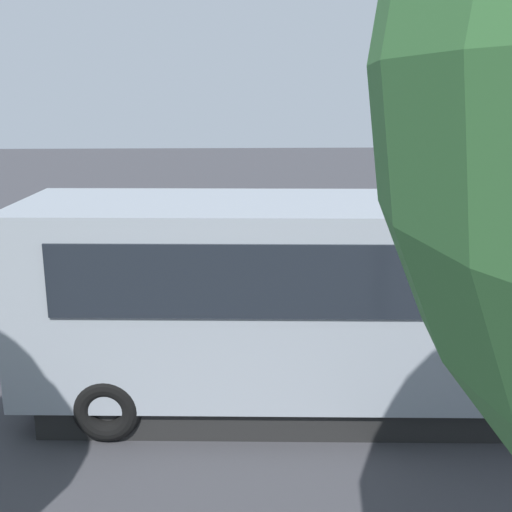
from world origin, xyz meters
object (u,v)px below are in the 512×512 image
(spectator_left, at_px, (364,288))
(stunt_motorcycle, at_px, (151,236))
(tour_bus, at_px, (335,306))
(spectator_right, at_px, (243,287))
(traffic_cone, at_px, (256,267))
(parked_motorcycle_silver, at_px, (220,325))
(spectator_centre, at_px, (297,286))
(spectator_far_left, at_px, (420,286))

(spectator_left, bearing_deg, stunt_motorcycle, -45.97)
(stunt_motorcycle, bearing_deg, tour_bus, 115.72)
(spectator_right, bearing_deg, traffic_cone, -96.13)
(tour_bus, relative_size, spectator_right, 5.69)
(parked_motorcycle_silver, distance_m, stunt_motorcycle, 5.86)
(spectator_centre, height_order, parked_motorcycle_silver, spectator_centre)
(tour_bus, relative_size, spectator_left, 5.53)
(traffic_cone, bearing_deg, spectator_far_left, 127.39)
(spectator_right, bearing_deg, spectator_left, 174.15)
(spectator_far_left, xyz_separation_m, stunt_motorcycle, (5.94, -4.98, -0.06))
(stunt_motorcycle, bearing_deg, spectator_right, 116.90)
(spectator_left, height_order, traffic_cone, spectator_left)
(spectator_left, bearing_deg, tour_bus, 69.18)
(parked_motorcycle_silver, bearing_deg, spectator_left, -169.73)
(tour_bus, relative_size, traffic_cone, 15.15)
(spectator_centre, xyz_separation_m, traffic_cone, (0.68, -3.91, -0.70))
(traffic_cone, bearing_deg, stunt_motorcycle, -17.46)
(spectator_left, height_order, spectator_right, spectator_left)
(tour_bus, height_order, spectator_left, tour_bus)
(traffic_cone, bearing_deg, tour_bus, 97.72)
(tour_bus, bearing_deg, spectator_left, -110.82)
(spectator_left, xyz_separation_m, spectator_centre, (1.32, -0.19, -0.02))
(stunt_motorcycle, bearing_deg, parked_motorcycle_silver, 109.43)
(spectator_far_left, xyz_separation_m, spectator_right, (3.54, -0.24, -0.06))
(tour_bus, relative_size, spectator_centre, 5.62)
(parked_motorcycle_silver, distance_m, traffic_cone, 4.71)
(spectator_left, height_order, spectator_centre, spectator_left)
(stunt_motorcycle, bearing_deg, traffic_cone, 162.54)
(spectator_right, relative_size, traffic_cone, 2.66)
(spectator_left, bearing_deg, spectator_centre, -8.13)
(spectator_far_left, relative_size, traffic_cone, 2.77)
(spectator_left, xyz_separation_m, spectator_right, (2.42, -0.25, -0.03))
(stunt_motorcycle, bearing_deg, spectator_centre, 126.09)
(spectator_centre, height_order, stunt_motorcycle, spectator_centre)
(spectator_centre, bearing_deg, spectator_far_left, 175.84)
(spectator_far_left, height_order, spectator_centre, spectator_far_left)
(tour_bus, height_order, parked_motorcycle_silver, tour_bus)
(tour_bus, height_order, traffic_cone, tour_bus)
(parked_motorcycle_silver, height_order, traffic_cone, parked_motorcycle_silver)
(spectator_centre, bearing_deg, spectator_right, -3.07)
(spectator_right, distance_m, stunt_motorcycle, 5.31)
(spectator_left, relative_size, parked_motorcycle_silver, 0.84)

